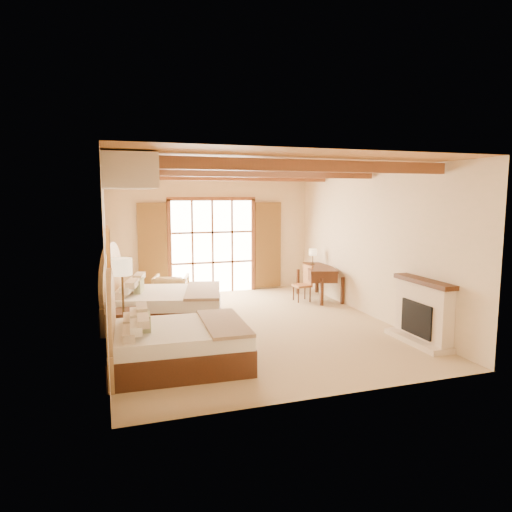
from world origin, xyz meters
name	(u,v)px	position (x,y,z in m)	size (l,w,h in m)	color
floor	(250,325)	(0.00, 0.00, 0.00)	(7.00, 7.00, 0.00)	tan
wall_back	(212,234)	(0.00, 3.50, 1.60)	(5.50, 5.50, 0.00)	beige
wall_left	(106,253)	(-2.75, 0.00, 1.60)	(7.00, 7.00, 0.00)	beige
wall_right	(370,243)	(2.75, 0.00, 1.60)	(7.00, 7.00, 0.00)	beige
ceiling	(250,166)	(0.00, 0.00, 3.20)	(7.00, 7.00, 0.00)	#B16B33
ceiling_beams	(250,173)	(0.00, 0.00, 3.08)	(5.39, 4.60, 0.18)	brown
french_doors	(213,247)	(0.00, 3.44, 1.25)	(3.95, 0.08, 2.60)	white
fireplace	(422,315)	(2.60, -2.00, 0.51)	(0.46, 1.40, 1.16)	beige
painting	(108,249)	(-2.70, -0.75, 1.75)	(0.06, 0.95, 0.75)	gold
canopy_valance	(128,172)	(-2.40, -2.00, 2.95)	(0.70, 1.40, 0.45)	beige
bed_near	(169,341)	(-1.88, -1.80, 0.42)	(2.15, 1.66, 1.37)	#4A2212
bed_far	(157,303)	(-1.79, 0.64, 0.45)	(2.63, 2.19, 1.49)	#4A2212
nightstand	(124,329)	(-2.50, -0.56, 0.32)	(0.54, 0.54, 0.65)	#4A2212
floor_lamp	(122,273)	(-2.50, -0.81, 1.36)	(0.34, 0.34, 1.60)	#3E2D18
armchair	(171,290)	(-1.29, 2.32, 0.37)	(0.79, 0.81, 0.74)	tan
ottoman	(191,296)	(-0.84, 2.16, 0.21)	(0.57, 0.57, 0.41)	tan
desk	(319,281)	(2.42, 1.81, 0.45)	(1.08, 1.68, 0.84)	#4A2212
desk_chair	(303,290)	(1.90, 1.68, 0.28)	(0.44, 0.44, 0.90)	#976033
desk_lamp	(313,253)	(2.42, 2.21, 1.14)	(0.20, 0.20, 0.40)	#3E2D18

